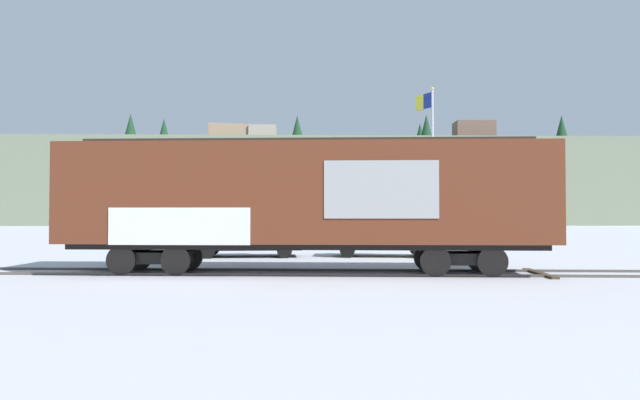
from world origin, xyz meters
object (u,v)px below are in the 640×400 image
Objects in this scene: parked_car_black at (246,238)px; flagpole at (429,145)px; freight_car at (306,196)px; parked_car_tan at (382,238)px.

flagpole is at bearing 36.29° from parked_car_black.
parked_car_tan is (3.32, 6.58, -1.63)m from freight_car.
flagpole is 1.89× the size of parked_car_black.
parked_car_tan is (5.96, 0.01, 0.01)m from parked_car_black.
flagpole is (7.10, 13.73, 3.40)m from freight_car.
freight_car is 3.15× the size of parked_car_black.
flagpole is at bearing 62.13° from parked_car_tan.
freight_car is 3.26× the size of parked_car_tan.
parked_car_black is at bearing -143.71° from flagpole.
flagpole is 9.52m from parked_car_tan.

